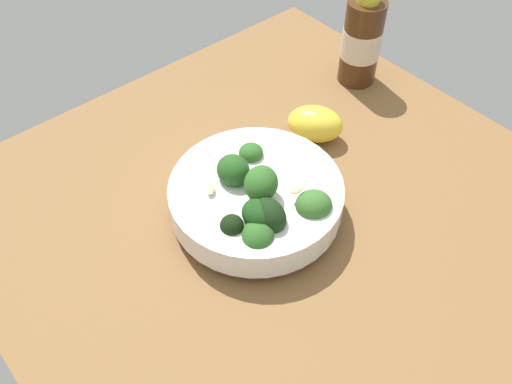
# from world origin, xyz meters

# --- Properties ---
(ground_plane) EXTENTS (0.71, 0.71, 0.04)m
(ground_plane) POSITION_xyz_m (0.00, 0.00, -0.02)
(ground_plane) COLOR brown
(bowl_of_broccoli) EXTENTS (0.21, 0.21, 0.10)m
(bowl_of_broccoli) POSITION_xyz_m (-0.01, -0.03, 0.04)
(bowl_of_broccoli) COLOR white
(bowl_of_broccoli) RESTS_ON ground_plane
(lemon_wedge) EXTENTS (0.09, 0.09, 0.05)m
(lemon_wedge) POSITION_xyz_m (-0.07, 0.13, 0.03)
(lemon_wedge) COLOR yellow
(lemon_wedge) RESTS_ON ground_plane
(bottle_tall) EXTENTS (0.06, 0.06, 0.15)m
(bottle_tall) POSITION_xyz_m (-0.13, 0.28, 0.07)
(bottle_tall) COLOR #472814
(bottle_tall) RESTS_ON ground_plane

